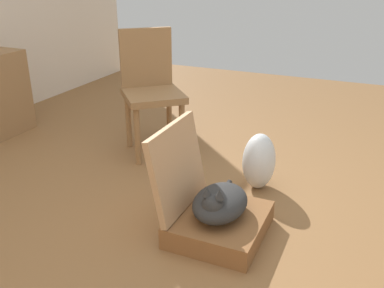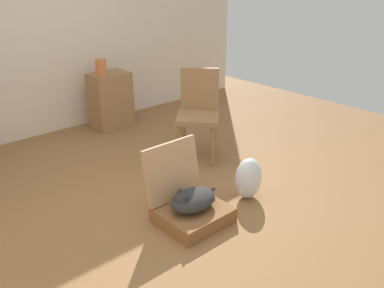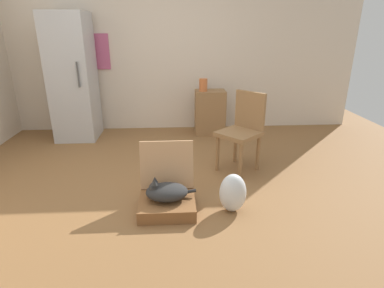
{
  "view_description": "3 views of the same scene",
  "coord_description": "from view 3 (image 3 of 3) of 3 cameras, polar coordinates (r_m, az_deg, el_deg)",
  "views": [
    {
      "loc": [
        -1.79,
        -1.12,
        1.38
      ],
      "look_at": [
        0.18,
        -0.24,
        0.47
      ],
      "focal_mm": 40.21,
      "sensor_mm": 36.0,
      "label": 1
    },
    {
      "loc": [
        -1.75,
        -2.49,
        1.85
      ],
      "look_at": [
        0.32,
        -0.17,
        0.52
      ],
      "focal_mm": 38.1,
      "sensor_mm": 36.0,
      "label": 2
    },
    {
      "loc": [
        0.17,
        -3.0,
        1.62
      ],
      "look_at": [
        0.36,
        0.12,
        0.46
      ],
      "focal_mm": 29.13,
      "sensor_mm": 36.0,
      "label": 3
    }
  ],
  "objects": [
    {
      "name": "plastic_bag_white",
      "position": [
        2.95,
        7.48,
        -8.86
      ],
      "size": [
        0.25,
        0.21,
        0.38
      ],
      "primitive_type": "ellipsoid",
      "color": "silver",
      "rests_on": "ground"
    },
    {
      "name": "cat",
      "position": [
        2.93,
        -4.81,
        -8.65
      ],
      "size": [
        0.47,
        0.28,
        0.22
      ],
      "color": "#2D2D2D",
      "rests_on": "suitcase_base"
    },
    {
      "name": "suitcase_lid",
      "position": [
        3.08,
        -4.64,
        -3.83
      ],
      "size": [
        0.52,
        0.13,
        0.47
      ],
      "primitive_type": "cube",
      "rotation": [
        1.38,
        0.0,
        0.0
      ],
      "color": "tan",
      "rests_on": "suitcase_base"
    },
    {
      "name": "wall_back",
      "position": [
        5.27,
        -5.62,
        16.83
      ],
      "size": [
        6.4,
        0.15,
        2.6
      ],
      "color": "beige",
      "rests_on": "ground"
    },
    {
      "name": "suitcase_base",
      "position": [
        3.0,
        -4.55,
        -11.01
      ],
      "size": [
        0.52,
        0.48,
        0.12
      ],
      "primitive_type": "cube",
      "color": "brown",
      "rests_on": "ground"
    },
    {
      "name": "side_table",
      "position": [
        5.05,
        3.31,
        5.81
      ],
      "size": [
        0.47,
        0.34,
        0.7
      ],
      "primitive_type": "cube",
      "color": "olive",
      "rests_on": "ground"
    },
    {
      "name": "ground_plane",
      "position": [
        3.41,
        -5.98,
        -8.05
      ],
      "size": [
        7.68,
        7.68,
        0.0
      ],
      "primitive_type": "plane",
      "color": "olive",
      "rests_on": "ground"
    },
    {
      "name": "vase_tall",
      "position": [
        4.9,
        2.07,
        10.76
      ],
      "size": [
        0.13,
        0.13,
        0.19
      ],
      "primitive_type": "cylinder",
      "color": "#CC6B38",
      "rests_on": "side_table"
    },
    {
      "name": "refrigerator",
      "position": [
        5.07,
        -20.95,
        11.22
      ],
      "size": [
        0.6,
        0.68,
        1.85
      ],
      "color": "#B7BABC",
      "rests_on": "ground"
    },
    {
      "name": "chair",
      "position": [
        3.73,
        9.27,
        2.81
      ],
      "size": [
        0.61,
        0.61,
        0.93
      ],
      "rotation": [
        0.0,
        0.0,
        -0.83
      ],
      "color": "olive",
      "rests_on": "ground"
    }
  ]
}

